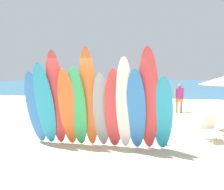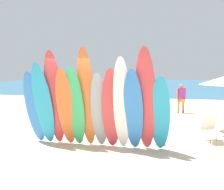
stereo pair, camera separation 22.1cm
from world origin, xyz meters
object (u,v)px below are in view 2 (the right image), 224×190
Objects in this scene: surfboard_blue_9 at (133,111)px; surfboard_red_10 at (146,102)px; surfboard_red_7 at (112,110)px; beachgoer_near_rack at (108,95)px; beachgoer_strolling at (48,97)px; surfboard_green_4 at (75,107)px; beach_chair_red at (211,128)px; surfboard_orange_3 at (66,108)px; beachgoer_midbeach at (57,94)px; surfboard_teal_11 at (160,115)px; surfboard_orange_5 at (87,99)px; surfboard_rack at (99,123)px; surfboard_teal_1 at (43,105)px; beachgoer_photographing at (181,96)px; surfboard_grey_6 at (99,111)px; surfboard_red_2 at (55,99)px; surfboard_white_8 at (122,105)px; surfboard_blue_0 at (35,108)px; beachgoer_by_water at (82,96)px; distant_boat at (96,86)px.

surfboard_blue_9 is 0.81× the size of surfboard_red_10.
beachgoer_near_rack is at bearing 97.87° from surfboard_red_7.
surfboard_green_4 is at bearing 117.26° from beachgoer_strolling.
surfboard_orange_3 is at bearing 175.12° from beach_chair_red.
beachgoer_midbeach is (-2.87, 4.91, -0.17)m from surfboard_green_4.
surfboard_green_4 is 2.34m from surfboard_teal_11.
surfboard_rack is at bearing 72.77° from surfboard_orange_5.
surfboard_teal_1 is 1.15× the size of surfboard_teal_11.
surfboard_red_7 is 1.55× the size of beachgoer_photographing.
surfboard_red_2 is at bearing -179.68° from surfboard_grey_6.
beachgoer_strolling is at bearing 129.84° from surfboard_orange_5.
surfboard_orange_5 is 6.86m from beachgoer_photographing.
surfboard_blue_9 is (1.91, -0.07, -0.01)m from surfboard_orange_3.
surfboard_red_10 reaches higher than surfboard_teal_1.
beachgoer_midbeach is 1.26m from beachgoer_strolling.
surfboard_red_7 is 2.83× the size of beach_chair_red.
beachgoer_near_rack is at bearing 98.87° from surfboard_rack.
surfboard_orange_5 reaches higher than beachgoer_near_rack.
surfboard_white_8 is at bearing 91.03° from beachgoer_midbeach.
surfboard_grey_6 reaches higher than beachgoer_strolling.
beach_chair_red is at bearing 16.19° from surfboard_teal_1.
surfboard_teal_1 is 1.13× the size of surfboard_grey_6.
surfboard_grey_6 is at bearing -72.72° from surfboard_rack.
surfboard_orange_3 reaches higher than beachgoer_strolling.
surfboard_red_7 is 0.95m from surfboard_red_10.
beachgoer_midbeach is (-4.51, 4.98, -0.13)m from surfboard_blue_9.
surfboard_blue_9 is at bearing -3.43° from surfboard_orange_3.
beachgoer_by_water is (-0.20, 4.83, -0.15)m from surfboard_blue_0.
surfboard_blue_0 is 7.70m from beachgoer_photographing.
distant_boat is at bearing -89.88° from beachgoer_strolling.
surfboard_red_10 reaches higher than surfboard_green_4.
surfboard_red_7 is at bearing -170.17° from beachgoer_by_water.
surfboard_red_10 reaches higher than surfboard_red_2.
surfboard_orange_3 is 0.67m from surfboard_orange_5.
surfboard_teal_1 reaches higher than surfboard_blue_9.
beachgoer_midbeach is (-2.25, 4.89, -0.38)m from surfboard_red_2.
beachgoer_by_water is at bearing -76.50° from distant_boat.
beachgoer_strolling is (-2.43, 3.67, -0.17)m from surfboard_orange_3.
surfboard_teal_1 reaches higher than surfboard_orange_3.
surfboard_green_4 is (1.28, -0.05, 0.07)m from surfboard_blue_0.
distant_boat is (-6.98, 23.45, -0.96)m from surfboard_red_7.
surfboard_blue_0 is at bearing 18.97° from beachgoer_photographing.
surfboard_teal_11 is (2.33, 0.01, -0.12)m from surfboard_green_4.
surfboard_rack is 1.54× the size of surfboard_white_8.
surfboard_teal_1 reaches higher than surfboard_teal_11.
surfboard_red_10 is at bearing 94.99° from beachgoer_midbeach.
distant_boat is (-7.57, 23.51, -0.95)m from surfboard_blue_9.
surfboard_teal_11 is 1.26× the size of beachgoer_midbeach.
distant_boat is at bearing 103.61° from surfboard_grey_6.
beachgoer_photographing is at bearing 72.83° from beach_chair_red.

